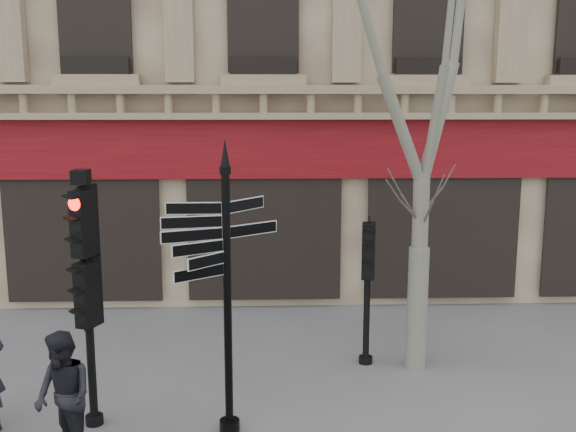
% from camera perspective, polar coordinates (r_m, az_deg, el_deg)
% --- Properties ---
extents(ground, '(80.00, 80.00, 0.00)m').
position_cam_1_polar(ground, '(10.16, -2.12, -16.71)').
color(ground, slate).
rests_on(ground, ground).
extents(fingerpost, '(2.29, 2.29, 4.11)m').
position_cam_1_polar(fingerpost, '(8.64, -5.49, -2.11)').
color(fingerpost, black).
rests_on(fingerpost, ground).
extents(traffic_signal_main, '(0.49, 0.42, 3.69)m').
position_cam_1_polar(traffic_signal_main, '(9.31, -17.52, -4.40)').
color(traffic_signal_main, black).
rests_on(traffic_signal_main, ground).
extents(traffic_signal_secondary, '(0.47, 0.37, 2.55)m').
position_cam_1_polar(traffic_signal_secondary, '(11.24, 7.09, -4.45)').
color(traffic_signal_secondary, black).
rests_on(traffic_signal_secondary, ground).
extents(plane_tree, '(3.13, 3.13, 8.30)m').
position_cam_1_polar(plane_tree, '(10.94, 12.30, 16.39)').
color(plane_tree, gray).
rests_on(plane_tree, ground).
extents(pedestrian_b, '(1.05, 1.04, 1.71)m').
position_cam_1_polar(pedestrian_b, '(9.01, -19.34, -14.94)').
color(pedestrian_b, black).
rests_on(pedestrian_b, ground).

